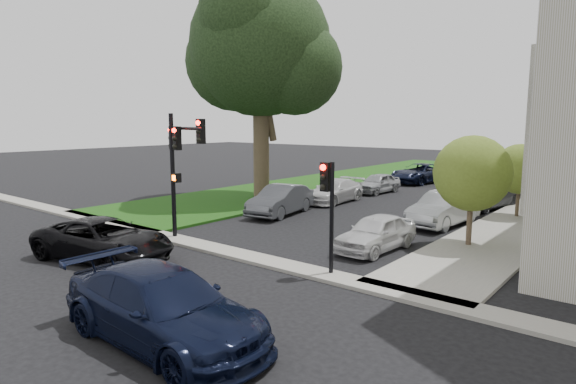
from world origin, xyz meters
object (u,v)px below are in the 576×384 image
Objects in this scene: eucalyptus at (260,46)px; car_parked_5 at (281,200)px; small_tree_b at (520,169)px; car_cross_far at (163,307)px; traffic_signal_main at (179,154)px; car_parked_1 at (444,209)px; car_parked_6 at (334,191)px; car_parked_4 at (534,175)px; car_parked_3 at (518,182)px; car_cross_near at (103,239)px; car_parked_8 at (420,173)px; car_parked_0 at (376,233)px; small_tree_a at (472,173)px; small_tree_c at (557,152)px; traffic_signal_secondary at (328,197)px; car_parked_2 at (479,194)px; car_parked_7 at (378,183)px.

eucalyptus reaches higher than car_parked_5.
small_tree_b is 19.88m from car_cross_far.
car_parked_1 is at bearing 52.50° from traffic_signal_main.
eucalyptus is at bearing -162.34° from car_parked_6.
car_parked_3 is at bearing -80.03° from car_parked_4.
car_parked_8 reaches higher than car_cross_near.
car_parked_0 is (6.87, 7.15, -0.05)m from car_cross_near.
small_tree_a is at bearing -72.79° from car_parked_4.
car_parked_1 is 0.86× the size of car_parked_8.
small_tree_c is at bearing 46.24° from car_parked_6.
small_tree_a is 1.08× the size of car_parked_0.
car_parked_2 is at bearing 90.56° from traffic_signal_secondary.
car_cross_near is at bearing -109.81° from small_tree_c.
car_parked_1 reaches higher than car_parked_2.
small_tree_a is 11.46m from traffic_signal_main.
car_cross_near is (4.91, -13.71, -8.63)m from eucalyptus.
small_tree_a is 13.78m from car_cross_near.
car_parked_5 is at bearing -121.75° from small_tree_c.
small_tree_a is at bearing 48.07° from car_parked_0.
car_cross_near is 1.33× the size of car_parked_7.
car_parked_0 is at bearing -104.80° from small_tree_b.
car_cross_far reaches higher than car_parked_2.
car_parked_3 is at bearing 55.22° from car_parked_5.
car_parked_4 is 1.38× the size of car_parked_7.
small_tree_c is 29.13m from car_cross_far.
car_parked_8 is at bearing 90.10° from traffic_signal_main.
car_parked_3 reaches higher than car_parked_7.
traffic_signal_main reaches higher than car_parked_5.
traffic_signal_main is 28.76m from car_parked_4.
car_parked_1 is at bearing -52.81° from car_parked_8.
traffic_signal_main is 1.10× the size of car_parked_5.
car_cross_far is 30.67m from car_parked_8.
car_cross_far is at bearing -81.60° from car_parked_2.
car_parked_6 is (-7.39, -3.59, -0.09)m from car_parked_2.
traffic_signal_main reaches higher than car_parked_7.
car_parked_1 is at bearing -120.08° from small_tree_b.
small_tree_b is 0.95× the size of car_parked_7.
car_parked_6 is at bearing -131.93° from small_tree_c.
small_tree_a is at bearing -90.00° from small_tree_b.
car_parked_8 is (-9.63, 0.90, -2.14)m from small_tree_c.
car_parked_3 is (-2.33, 0.60, -2.21)m from small_tree_c.
traffic_signal_main is at bearing -147.00° from small_tree_a.
car_parked_4 is (0.04, 18.13, 0.01)m from car_parked_1.
car_parked_3 is 9.82m from car_parked_7.
car_parked_2 is at bearing 96.54° from car_parked_1.
small_tree_b is (14.38, 3.29, -6.86)m from eucalyptus.
car_cross_near is at bearing -114.29° from car_parked_1.
traffic_signal_secondary is 24.87m from car_parked_8.
car_parked_7 is at bearing 78.38° from car_parked_5.
car_cross_far reaches higher than car_parked_8.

